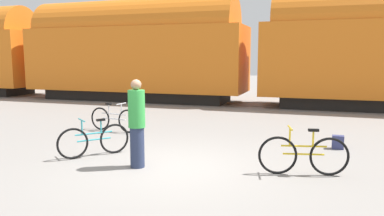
% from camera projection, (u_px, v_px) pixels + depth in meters
% --- Properties ---
extents(ground_plane, '(80.00, 80.00, 0.00)m').
position_uv_depth(ground_plane, '(168.00, 166.00, 7.94)').
color(ground_plane, gray).
extents(freight_train, '(49.90, 3.10, 5.29)m').
position_uv_depth(freight_train, '(254.00, 47.00, 17.87)').
color(freight_train, black).
rests_on(freight_train, ground_plane).
extents(rail_near, '(61.90, 0.07, 0.01)m').
position_uv_depth(rail_near, '(250.00, 106.00, 17.57)').
color(rail_near, '#4C4238').
rests_on(rail_near, ground_plane).
extents(rail_far, '(61.90, 0.07, 0.01)m').
position_uv_depth(rail_far, '(255.00, 103.00, 18.92)').
color(rail_far, '#4C4238').
rests_on(rail_far, ground_plane).
extents(bicycle_teal, '(1.12, 1.36, 0.89)m').
position_uv_depth(bicycle_teal, '(94.00, 140.00, 8.71)').
color(bicycle_teal, black).
rests_on(bicycle_teal, ground_plane).
extents(bicycle_yellow, '(1.72, 0.51, 0.95)m').
position_uv_depth(bicycle_yellow, '(303.00, 155.00, 7.31)').
color(bicycle_yellow, black).
rests_on(bicycle_yellow, ground_plane).
extents(bicycle_silver, '(1.79, 0.46, 0.90)m').
position_uv_depth(bicycle_silver, '(114.00, 119.00, 11.65)').
color(bicycle_silver, black).
rests_on(bicycle_silver, ground_plane).
extents(person_in_green, '(0.35, 0.35, 1.85)m').
position_uv_depth(person_in_green, '(137.00, 124.00, 7.77)').
color(person_in_green, '#283351').
rests_on(person_in_green, ground_plane).
extents(backpack, '(0.28, 0.20, 0.34)m').
position_uv_depth(backpack, '(338.00, 142.00, 9.43)').
color(backpack, navy).
rests_on(backpack, ground_plane).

